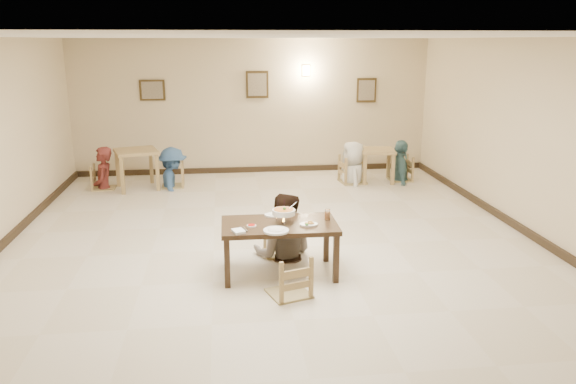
{
  "coord_description": "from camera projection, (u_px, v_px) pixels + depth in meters",
  "views": [
    {
      "loc": [
        -0.72,
        -7.72,
        2.95
      ],
      "look_at": [
        0.15,
        -0.42,
        0.96
      ],
      "focal_mm": 35.0,
      "sensor_mm": 36.0,
      "label": 1
    }
  ],
  "objects": [
    {
      "name": "main_table",
      "position": [
        279.0,
        229.0,
        7.19
      ],
      "size": [
        1.48,
        0.84,
        0.69
      ],
      "rotation": [
        0.0,
        0.0,
        -0.01
      ],
      "color": "#342315",
      "rests_on": "floor"
    },
    {
      "name": "picture_c",
      "position": [
        366.0,
        90.0,
        12.82
      ],
      "size": [
        0.45,
        0.04,
        0.55
      ],
      "color": "#342611",
      "rests_on": "wall_back"
    },
    {
      "name": "baseboard_back",
      "position": [
        254.0,
        169.0,
        13.0
      ],
      "size": [
        8.0,
        0.06,
        0.12
      ],
      "primitive_type": "cube",
      "color": "black",
      "rests_on": "floor"
    },
    {
      "name": "wall_right",
      "position": [
        542.0,
        142.0,
        8.32
      ],
      "size": [
        0.0,
        10.0,
        10.0
      ],
      "primitive_type": "plane",
      "rotation": [
        1.57,
        0.0,
        -1.57
      ],
      "color": "beige",
      "rests_on": "floor"
    },
    {
      "name": "bg_diner_a",
      "position": [
        101.0,
        147.0,
        11.31
      ],
      "size": [
        0.47,
        0.67,
        1.74
      ],
      "primitive_type": "imported",
      "rotation": [
        0.0,
        0.0,
        4.79
      ],
      "color": "maroon",
      "rests_on": "floor"
    },
    {
      "name": "baseboard_right",
      "position": [
        529.0,
        233.0,
        8.69
      ],
      "size": [
        0.06,
        10.0,
        0.12
      ],
      "primitive_type": "cube",
      "color": "black",
      "rests_on": "floor"
    },
    {
      "name": "fried_plate",
      "position": [
        309.0,
        224.0,
        7.1
      ],
      "size": [
        0.23,
        0.23,
        0.05
      ],
      "color": "white",
      "rests_on": "main_table"
    },
    {
      "name": "bg_diner_d",
      "position": [
        402.0,
        140.0,
        12.02
      ],
      "size": [
        0.57,
        1.09,
        1.77
      ],
      "primitive_type": "imported",
      "rotation": [
        0.0,
        0.0,
        1.44
      ],
      "color": "slate",
      "rests_on": "floor"
    },
    {
      "name": "main_diner",
      "position": [
        283.0,
        194.0,
        7.74
      ],
      "size": [
        1.01,
        0.86,
        1.82
      ],
      "primitive_type": "imported",
      "rotation": [
        0.0,
        0.0,
        2.93
      ],
      "color": "gray",
      "rests_on": "floor"
    },
    {
      "name": "bg_diner_c",
      "position": [
        354.0,
        142.0,
        11.83
      ],
      "size": [
        0.59,
        0.88,
        1.77
      ],
      "primitive_type": "imported",
      "rotation": [
        0.0,
        0.0,
        4.69
      ],
      "color": "silver",
      "rests_on": "floor"
    },
    {
      "name": "drink_glass",
      "position": [
        327.0,
        215.0,
        7.3
      ],
      "size": [
        0.07,
        0.07,
        0.14
      ],
      "color": "white",
      "rests_on": "main_table"
    },
    {
      "name": "bg_chair_rr",
      "position": [
        401.0,
        158.0,
        12.12
      ],
      "size": [
        0.48,
        0.48,
        1.01
      ],
      "rotation": [
        0.0,
        0.0,
        -1.57
      ],
      "color": "tan",
      "rests_on": "floor"
    },
    {
      "name": "floor",
      "position": [
        275.0,
        248.0,
        8.25
      ],
      "size": [
        10.0,
        10.0,
        0.0
      ],
      "primitive_type": "plane",
      "color": "beige",
      "rests_on": "ground"
    },
    {
      "name": "bg_chair_ll",
      "position": [
        102.0,
        166.0,
        11.42
      ],
      "size": [
        0.44,
        0.44,
        0.95
      ],
      "rotation": [
        0.0,
        0.0,
        1.61
      ],
      "color": "tan",
      "rests_on": "floor"
    },
    {
      "name": "curry_warmer",
      "position": [
        284.0,
        212.0,
        7.12
      ],
      "size": [
        0.33,
        0.29,
        0.26
      ],
      "color": "silver",
      "rests_on": "main_table"
    },
    {
      "name": "picture_b",
      "position": [
        257.0,
        85.0,
        12.49
      ],
      "size": [
        0.5,
        0.04,
        0.6
      ],
      "color": "#342611",
      "rests_on": "wall_back"
    },
    {
      "name": "bg_table_left",
      "position": [
        136.0,
        157.0,
        11.39
      ],
      "size": [
        1.01,
        1.01,
        0.81
      ],
      "rotation": [
        0.0,
        0.0,
        0.3
      ],
      "color": "#A68652",
      "rests_on": "floor"
    },
    {
      "name": "wall_back",
      "position": [
        253.0,
        107.0,
        12.65
      ],
      "size": [
        10.0,
        0.0,
        10.0
      ],
      "primitive_type": "plane",
      "rotation": [
        1.57,
        0.0,
        0.0
      ],
      "color": "beige",
      "rests_on": "floor"
    },
    {
      "name": "bg_chair_lr",
      "position": [
        172.0,
        164.0,
        11.59
      ],
      "size": [
        0.45,
        0.45,
        0.97
      ],
      "rotation": [
        0.0,
        0.0,
        -1.55
      ],
      "color": "tan",
      "rests_on": "floor"
    },
    {
      "name": "wall_sconce",
      "position": [
        306.0,
        71.0,
        12.54
      ],
      "size": [
        0.16,
        0.05,
        0.22
      ],
      "primitive_type": "cube",
      "color": "#FFD88C",
      "rests_on": "wall_back"
    },
    {
      "name": "ceiling",
      "position": [
        273.0,
        37.0,
        7.47
      ],
      "size": [
        10.0,
        10.0,
        0.0
      ],
      "primitive_type": "plane",
      "color": "white",
      "rests_on": "wall_back"
    },
    {
      "name": "chair_near",
      "position": [
        289.0,
        256.0,
        6.62
      ],
      "size": [
        0.46,
        0.46,
        0.98
      ],
      "rotation": [
        0.0,
        0.0,
        3.45
      ],
      "color": "tan",
      "rests_on": "floor"
    },
    {
      "name": "napkin_cutlery",
      "position": [
        239.0,
        231.0,
        6.83
      ],
      "size": [
        0.21,
        0.28,
        0.03
      ],
      "color": "white",
      "rests_on": "main_table"
    },
    {
      "name": "chili_dish",
      "position": [
        252.0,
        226.0,
        7.04
      ],
      "size": [
        0.12,
        0.12,
        0.03
      ],
      "color": "white",
      "rests_on": "main_table"
    },
    {
      "name": "wall_front",
      "position": [
        360.0,
        315.0,
        3.07
      ],
      "size": [
        10.0,
        0.0,
        10.0
      ],
      "primitive_type": "plane",
      "rotation": [
        -1.57,
        0.0,
        0.0
      ],
      "color": "beige",
      "rests_on": "floor"
    },
    {
      "name": "bg_chair_rl",
      "position": [
        353.0,
        157.0,
        11.92
      ],
      "size": [
        0.51,
        0.51,
        1.1
      ],
      "rotation": [
        0.0,
        0.0,
        1.7
      ],
      "color": "tan",
      "rests_on": "floor"
    },
    {
      "name": "rice_plate_near",
      "position": [
        276.0,
        230.0,
        6.86
      ],
      "size": [
        0.32,
        0.32,
        0.07
      ],
      "color": "white",
      "rests_on": "main_table"
    },
    {
      "name": "bg_table_right",
      "position": [
        377.0,
        156.0,
        12.0
      ],
      "size": [
        0.8,
        0.8,
        0.71
      ],
      "rotation": [
        0.0,
        0.0,
        -0.14
      ],
      "color": "#A68652",
      "rests_on": "floor"
    },
    {
      "name": "picture_a",
      "position": [
        152.0,
        90.0,
        12.25
      ],
      "size": [
        0.55,
        0.04,
        0.45
      ],
      "color": "#342611",
      "rests_on": "wall_back"
    },
    {
      "name": "rice_plate_far",
      "position": [
        275.0,
        215.0,
        7.48
      ],
      "size": [
        0.29,
        0.29,
        0.07
      ],
      "color": "white",
      "rests_on": "main_table"
    },
    {
      "name": "chair_far",
      "position": [
        280.0,
        223.0,
        7.93
      ],
      "size": [
        0.43,
        0.43,
        0.92
      ],
      "rotation": [
        0.0,
        0.0,
        0.1
      ],
      "color": "tan",
      "rests_on": "floor"
    },
    {
      "name": "bg_diner_b",
      "position": [
        171.0,
        148.0,
        11.5
      ],
      "size": [
        0.77,
        1.15,
        1.66
      ],
      "primitive_type": "imported",
      "rotation": [
        0.0,
        0.0,
        1.73
      ],
      "color": "#345B8C",
      "rests_on": "floor"
    }
  ]
}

